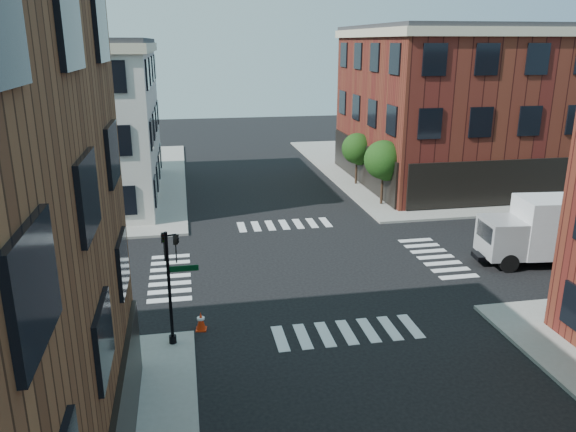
# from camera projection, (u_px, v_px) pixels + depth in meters

# --- Properties ---
(ground) EXTENTS (120.00, 120.00, 0.00)m
(ground) POSITION_uv_depth(u_px,v_px,m) (308.00, 266.00, 28.91)
(ground) COLOR black
(ground) RESTS_ON ground
(sidewalk_ne) EXTENTS (30.00, 30.00, 0.15)m
(sidewalk_ne) POSITION_uv_depth(u_px,v_px,m) (479.00, 165.00, 52.30)
(sidewalk_ne) COLOR gray
(sidewalk_ne) RESTS_ON ground
(building_ne) EXTENTS (25.00, 16.00, 12.00)m
(building_ne) POSITION_uv_depth(u_px,v_px,m) (511.00, 107.00, 45.76)
(building_ne) COLOR #4F1713
(building_ne) RESTS_ON ground
(tree_near) EXTENTS (2.69, 2.69, 4.49)m
(tree_near) POSITION_uv_depth(u_px,v_px,m) (384.00, 162.00, 38.67)
(tree_near) COLOR black
(tree_near) RESTS_ON ground
(tree_far) EXTENTS (2.43, 2.43, 4.07)m
(tree_far) POSITION_uv_depth(u_px,v_px,m) (358.00, 150.00, 44.38)
(tree_far) COLOR black
(tree_far) RESTS_ON ground
(signal_pole) EXTENTS (1.29, 1.24, 4.60)m
(signal_pole) POSITION_uv_depth(u_px,v_px,m) (171.00, 276.00, 20.61)
(signal_pole) COLOR black
(signal_pole) RESTS_ON ground
(box_truck) EXTENTS (7.91, 3.09, 3.50)m
(box_truck) POSITION_uv_depth(u_px,v_px,m) (558.00, 230.00, 28.89)
(box_truck) COLOR silver
(box_truck) RESTS_ON ground
(traffic_cone) EXTENTS (0.47, 0.47, 0.78)m
(traffic_cone) POSITION_uv_depth(u_px,v_px,m) (201.00, 321.00, 22.45)
(traffic_cone) COLOR red
(traffic_cone) RESTS_ON ground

